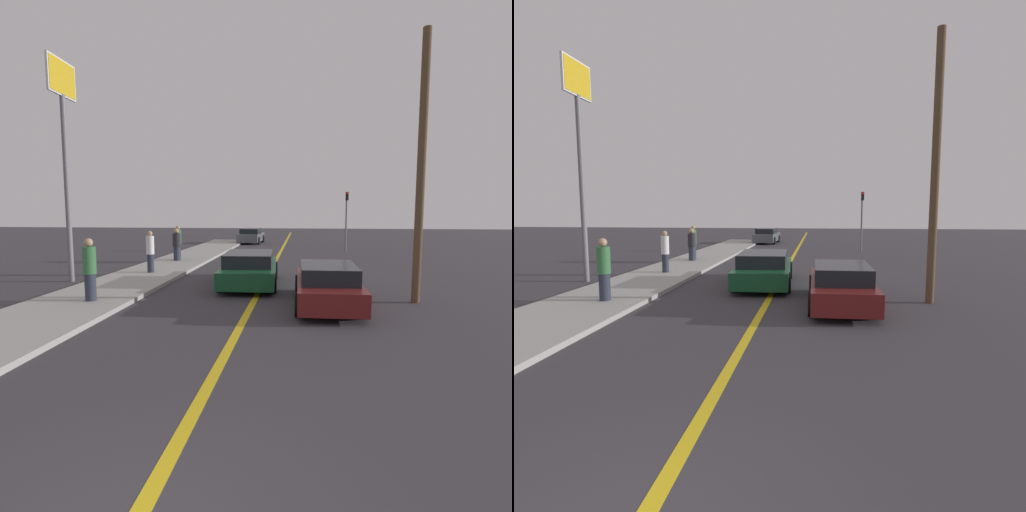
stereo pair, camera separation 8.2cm
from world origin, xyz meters
TOP-DOWN VIEW (x-y plane):
  - road_center_line at (0.00, 18.00)m, footprint 0.20×60.00m
  - sidewalk_left at (-5.00, 16.43)m, footprint 2.98×32.87m
  - car_near_right_lane at (2.17, 8.84)m, footprint 1.90×4.37m
  - car_ahead_center at (-0.47, 11.75)m, footprint 2.19×4.73m
  - car_far_distant at (-2.87, 30.77)m, footprint 2.00×4.06m
  - pedestrian_near_curb at (-4.63, 8.09)m, footprint 0.37×0.37m
  - pedestrian_mid_group at (-4.93, 13.45)m, footprint 0.33×0.33m
  - pedestrian_far_standing at (-5.09, 17.52)m, footprint 0.42×0.42m
  - pedestrian_by_sign at (-5.17, 18.06)m, footprint 0.32×0.32m
  - traffic_light at (4.36, 24.75)m, footprint 0.18×0.40m
  - roadside_sign at (-7.39, 11.63)m, footprint 0.20×1.71m
  - utility_pole at (4.80, 9.49)m, footprint 0.24×0.24m

SIDE VIEW (x-z plane):
  - road_center_line at x=0.00m, z-range 0.00..0.01m
  - sidewalk_left at x=-5.00m, z-range 0.00..0.13m
  - car_near_right_lane at x=2.17m, z-range -0.01..1.20m
  - car_ahead_center at x=-0.47m, z-range -0.01..1.22m
  - car_far_distant at x=-2.87m, z-range -0.02..1.24m
  - pedestrian_far_standing at x=-5.09m, z-range 0.12..1.80m
  - pedestrian_mid_group at x=-4.93m, z-range 0.14..1.89m
  - pedestrian_near_curb at x=-4.63m, z-range 0.14..1.94m
  - pedestrian_by_sign at x=-5.17m, z-range 0.14..1.94m
  - traffic_light at x=4.36m, z-range 0.46..4.43m
  - utility_pole at x=4.80m, z-range 0.00..7.77m
  - roadside_sign at x=-7.39m, z-range 1.81..10.01m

